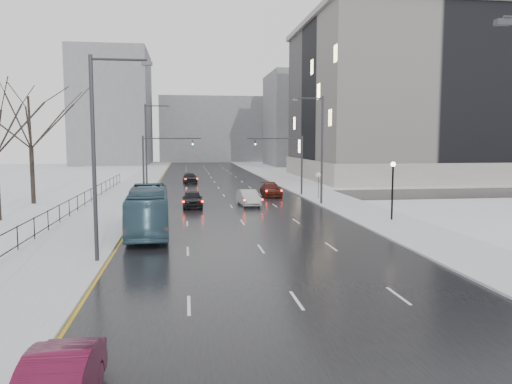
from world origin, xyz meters
name	(u,v)px	position (x,y,z in m)	size (l,w,h in m)	color
road	(217,186)	(0.00, 60.00, 0.02)	(16.00, 150.00, 0.04)	black
cross_road	(225,197)	(0.00, 48.00, 0.02)	(130.00, 10.00, 0.04)	black
sidewalk_left	(135,187)	(-10.50, 60.00, 0.08)	(5.00, 150.00, 0.16)	silver
sidewalk_right	(296,185)	(10.50, 60.00, 0.08)	(5.00, 150.00, 0.16)	silver
park_strip	(57,188)	(-20.00, 60.00, 0.06)	(14.00, 150.00, 0.12)	white
tree_park_e	(34,205)	(-18.20, 44.00, 0.00)	(9.45, 9.45, 13.50)	black
iron_fence	(52,216)	(-13.00, 30.00, 0.91)	(0.06, 70.00, 1.30)	black
streetlight_r_mid	(320,145)	(8.17, 40.00, 5.62)	(2.95, 0.25, 10.00)	#2D2D33
streetlight_l_near	(98,148)	(-8.17, 20.00, 5.62)	(2.95, 0.25, 10.00)	#2D2D33
streetlight_l_far	(148,144)	(-8.17, 52.00, 5.62)	(2.95, 0.25, 10.00)	#2D2D33
lamppost_r_mid	(393,182)	(11.00, 30.00, 2.94)	(0.36, 0.36, 4.28)	black
mast_signal_right	(292,158)	(7.33, 48.00, 4.11)	(6.10, 0.33, 6.50)	#2D2D33
mast_signal_left	(154,159)	(-7.33, 48.00, 4.11)	(6.10, 0.33, 6.50)	#2D2D33
no_uturn_sign	(319,177)	(9.20, 44.00, 2.30)	(0.60, 0.06, 2.70)	#2D2D33
civic_building	(429,108)	(35.00, 72.00, 11.21)	(41.00, 31.00, 24.80)	gray
bldg_far_right	(317,120)	(28.00, 115.00, 11.00)	(24.00, 20.00, 22.00)	slate
bldg_far_left	(113,108)	(-22.00, 125.00, 14.00)	(18.00, 22.00, 28.00)	slate
bldg_far_center	(214,130)	(4.00, 140.00, 9.00)	(30.00, 18.00, 18.00)	slate
bus	(148,210)	(-6.50, 27.91, 1.51)	(2.46, 10.53, 2.93)	#325161
sedan_center_near	(192,199)	(-3.50, 39.99, 0.79)	(1.76, 4.39, 1.49)	black
sedan_right_near	(248,198)	(1.61, 40.40, 0.76)	(1.53, 4.39, 1.45)	#A5A5A8
sedan_right_far	(271,190)	(5.01, 47.90, 0.73)	(1.94, 4.76, 1.38)	#48140C
sedan_center_far	(190,178)	(-3.50, 65.57, 0.79)	(1.77, 4.41, 1.50)	black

